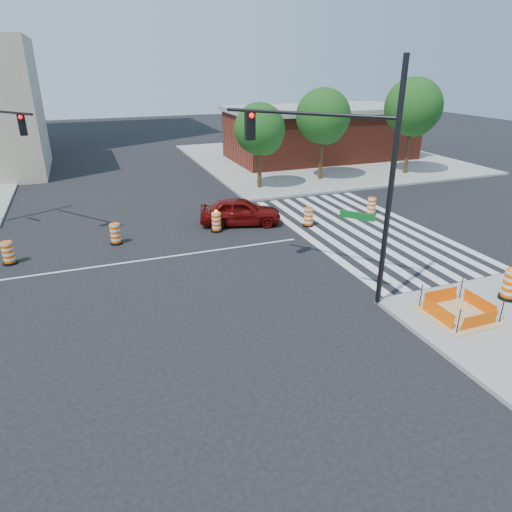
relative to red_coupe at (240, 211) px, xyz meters
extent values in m
plane|color=black|center=(-5.25, -3.14, -0.74)|extent=(120.00, 120.00, 0.00)
cube|color=gray|center=(12.75, 14.86, -0.67)|extent=(22.00, 22.00, 0.15)
cube|color=silver|center=(2.55, -3.14, -0.73)|extent=(0.45, 13.50, 0.01)
cube|color=silver|center=(3.45, -3.14, -0.73)|extent=(0.45, 13.50, 0.01)
cube|color=silver|center=(4.35, -3.14, -0.73)|extent=(0.45, 13.50, 0.01)
cube|color=silver|center=(5.25, -3.14, -0.73)|extent=(0.45, 13.50, 0.01)
cube|color=silver|center=(6.15, -3.14, -0.73)|extent=(0.45, 13.50, 0.01)
cube|color=silver|center=(7.05, -3.14, -0.73)|extent=(0.45, 13.50, 0.01)
cube|color=silver|center=(7.95, -3.14, -0.73)|extent=(0.45, 13.50, 0.01)
cube|color=silver|center=(8.85, -3.14, -0.73)|extent=(0.45, 13.50, 0.01)
cube|color=silver|center=(-5.25, -3.14, -0.74)|extent=(14.00, 0.12, 0.01)
cube|color=tan|center=(3.75, -12.14, -0.57)|extent=(2.20, 2.20, 0.05)
cube|color=#FD5705|center=(3.75, -13.04, -0.32)|extent=(1.44, 0.02, 0.55)
cube|color=#FD5705|center=(3.75, -11.24, -0.32)|extent=(1.44, 0.02, 0.55)
cube|color=#FD5705|center=(2.85, -12.14, -0.32)|extent=(0.02, 1.44, 0.55)
cube|color=#FD5705|center=(4.65, -12.14, -0.32)|extent=(0.02, 1.44, 0.55)
cylinder|color=black|center=(2.85, -13.04, -0.14)|extent=(0.04, 0.04, 0.90)
cylinder|color=black|center=(4.65, -13.04, -0.14)|extent=(0.04, 0.04, 0.90)
cylinder|color=black|center=(2.85, -11.24, -0.14)|extent=(0.04, 0.04, 0.90)
cylinder|color=black|center=(4.65, -11.24, -0.14)|extent=(0.04, 0.04, 0.90)
cube|color=maroon|center=(12.75, 14.86, 1.36)|extent=(16.00, 8.00, 4.20)
cube|color=gray|center=(12.75, 14.86, 3.66)|extent=(16.50, 8.50, 0.40)
imported|color=#600908|center=(0.00, 0.00, 0.00)|extent=(4.66, 2.90, 1.48)
cylinder|color=black|center=(1.75, -10.31, 3.55)|extent=(0.19, 0.19, 8.29)
cylinder|color=black|center=(-0.29, -7.97, 5.83)|extent=(4.17, 4.78, 0.12)
cube|color=black|center=(-1.71, -6.32, 5.31)|extent=(0.33, 0.29, 1.04)
sphere|color=#FF0C0C|center=(-1.71, -6.50, 5.68)|extent=(0.19, 0.19, 0.19)
cube|color=#0C591E|center=(1.07, -9.53, 2.52)|extent=(0.85, 0.97, 0.26)
cube|color=black|center=(-9.91, 0.97, 4.87)|extent=(0.31, 0.27, 0.96)
sphere|color=#FF0C0C|center=(-9.91, 0.79, 5.21)|extent=(0.17, 0.17, 0.17)
cylinder|color=black|center=(6.35, -11.83, -0.53)|extent=(0.67, 0.67, 0.11)
cylinder|color=#FF5C05|center=(6.35, -11.83, 0.02)|extent=(0.54, 0.54, 1.06)
cylinder|color=#382314|center=(3.68, 6.64, 1.08)|extent=(0.29, 0.29, 3.65)
sphere|color=#163F12|center=(3.68, 6.64, 3.36)|extent=(3.42, 3.42, 3.42)
sphere|color=#163F12|center=(4.14, 6.92, 2.79)|extent=(2.51, 2.51, 2.51)
sphere|color=#163F12|center=(3.32, 6.46, 3.02)|extent=(2.28, 2.28, 2.28)
cylinder|color=#382314|center=(8.83, 7.42, 1.33)|extent=(0.28, 0.28, 4.15)
sphere|color=#163F12|center=(8.83, 7.42, 3.93)|extent=(3.89, 3.89, 3.89)
sphere|color=#163F12|center=(9.28, 7.69, 3.28)|extent=(2.85, 2.85, 2.85)
sphere|color=#163F12|center=(8.48, 7.24, 3.54)|extent=(2.59, 2.59, 2.59)
cylinder|color=#382314|center=(16.07, 6.80, 1.54)|extent=(0.30, 0.30, 4.56)
sphere|color=#163F12|center=(16.07, 6.80, 4.39)|extent=(4.28, 4.28, 4.28)
sphere|color=#163F12|center=(16.54, 7.08, 3.68)|extent=(3.14, 3.14, 3.14)
sphere|color=#163F12|center=(15.69, 6.61, 3.96)|extent=(2.85, 2.85, 2.85)
cylinder|color=black|center=(-11.20, -1.45, -0.69)|extent=(0.60, 0.60, 0.10)
cylinder|color=#FF5C05|center=(-11.20, -1.45, -0.19)|extent=(0.48, 0.48, 0.95)
cylinder|color=black|center=(-6.61, -0.62, -0.69)|extent=(0.60, 0.60, 0.10)
cylinder|color=#FF5C05|center=(-6.61, -0.62, -0.19)|extent=(0.48, 0.48, 0.95)
cylinder|color=black|center=(-1.53, -0.63, -0.69)|extent=(0.60, 0.60, 0.10)
cylinder|color=#FF5C05|center=(-1.53, -0.63, -0.19)|extent=(0.48, 0.48, 0.95)
sphere|color=#FF990C|center=(-1.53, -0.63, 0.36)|extent=(0.16, 0.16, 0.16)
cylinder|color=black|center=(3.34, -1.57, -0.69)|extent=(0.60, 0.60, 0.10)
cylinder|color=#FF5C05|center=(3.34, -1.57, -0.19)|extent=(0.48, 0.48, 0.95)
cylinder|color=black|center=(7.64, -1.08, -0.69)|extent=(0.60, 0.60, 0.10)
cylinder|color=#FF5C05|center=(7.64, -1.08, -0.19)|extent=(0.48, 0.48, 0.95)
camera|label=1|loc=(-7.57, -22.44, 7.42)|focal=32.00mm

